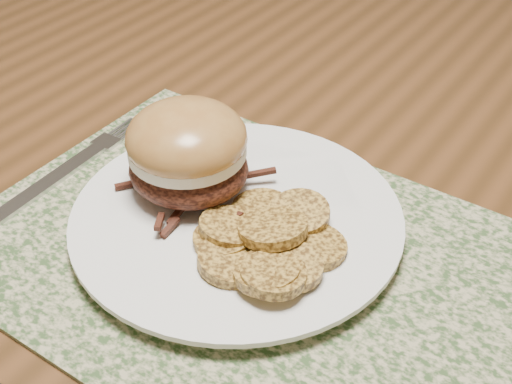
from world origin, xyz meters
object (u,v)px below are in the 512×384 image
at_px(dining_table, 242,127).
at_px(fork, 71,167).
at_px(pork_sandwich, 187,151).
at_px(dinner_plate, 237,221).

bearing_deg(dining_table, fork, -93.09).
bearing_deg(fork, pork_sandwich, 9.74).
distance_m(dinner_plate, fork, 0.18).
bearing_deg(fork, dinner_plate, 4.46).
relative_size(dinner_plate, pork_sandwich, 2.08).
bearing_deg(dinner_plate, pork_sandwich, 174.11).
distance_m(dinner_plate, pork_sandwich, 0.07).
xyz_separation_m(dinner_plate, fork, (-0.18, -0.02, -0.01)).
distance_m(pork_sandwich, fork, 0.14).
bearing_deg(dinner_plate, dining_table, 124.87).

